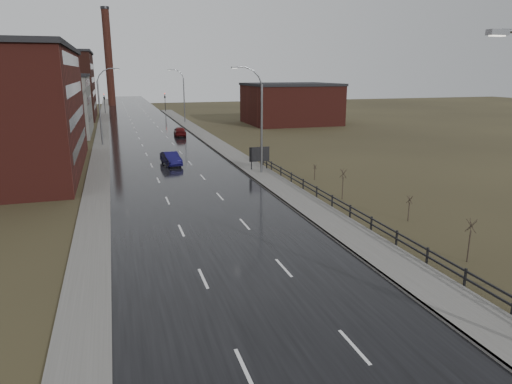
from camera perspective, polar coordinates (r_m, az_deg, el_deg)
road at (r=71.31m, az=-12.17°, el=5.78°), size 14.00×300.00×0.06m
sidewalk_right at (r=48.79m, az=0.83°, el=2.14°), size 3.20×180.00×0.18m
curb_right at (r=48.34m, az=-0.88°, el=2.02°), size 0.16×180.00×0.18m
sidewalk_left at (r=71.06m, az=-18.79°, el=5.32°), size 2.40×260.00×0.12m
warehouse_mid at (r=89.16m, az=-25.27°, el=9.85°), size 16.32×20.40×10.50m
warehouse_far at (r=119.43m, az=-26.00°, el=11.88°), size 26.52×24.48×15.50m
building_right at (r=99.42m, az=4.34°, el=10.97°), size 18.36×16.32×8.50m
smokestack at (r=160.29m, az=-17.95°, el=15.77°), size 2.70×2.70×30.70m
streetlight_right_mid at (r=48.78m, az=0.37°, el=8.98°), size 3.36×0.28×11.35m
streetlight_left at (r=72.40m, az=-18.75°, el=10.10°), size 3.36×0.28×11.35m
streetlight_right_far at (r=101.42m, az=-9.16°, el=11.80°), size 3.36×0.28×11.35m
guardrail at (r=34.49m, az=12.25°, el=-2.51°), size 0.10×53.05×1.10m
shrub_c at (r=29.21m, az=25.15°, el=-5.39°), size 0.62×0.65×2.61m
shrub_d at (r=35.57m, az=18.58°, el=-1.88°), size 0.47×0.49×1.95m
shrub_e at (r=40.19m, az=10.81°, el=1.08°), size 0.63×0.67×2.69m
shrub_f at (r=47.22m, az=7.36°, el=2.53°), size 0.39×0.41×1.60m
billboard at (r=51.16m, az=0.41°, el=4.68°), size 2.35×0.17×2.69m
traffic_light_left at (r=130.38m, az=-18.47°, el=11.31°), size 0.58×2.73×5.30m
traffic_light_right at (r=131.15m, az=-11.34°, el=11.79°), size 0.58×2.73×5.30m
car_near at (r=55.21m, az=-10.58°, el=4.09°), size 2.22×4.83×1.53m
car_far at (r=80.43m, az=-9.49°, el=7.47°), size 2.28×4.95×1.64m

